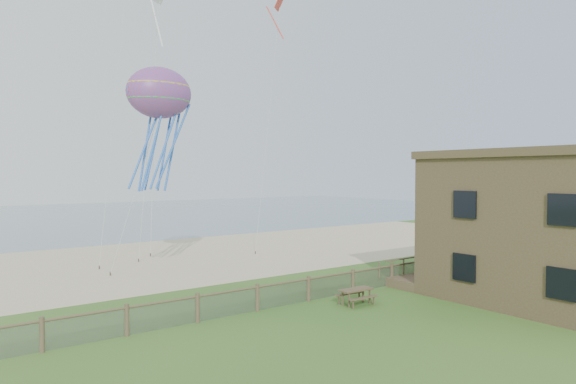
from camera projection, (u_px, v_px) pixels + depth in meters
ground at (404, 331)px, 20.31m from camera, size 160.00×160.00×0.00m
sand_beach at (172, 258)px, 37.91m from camera, size 72.00×20.00×0.02m
ocean at (43, 218)px, 73.10m from camera, size 160.00×68.00×0.02m
chainlink_fence at (308, 290)px, 25.09m from camera, size 36.20×0.20×1.25m
motel_deck at (480, 270)px, 32.09m from camera, size 15.00×2.00×0.50m
picnic_table at (356, 297)px, 24.50m from camera, size 1.74×1.35×0.71m
octopus_kite at (160, 127)px, 29.88m from camera, size 3.93×2.94×7.64m
kite_white at (160, 11)px, 32.61m from camera, size 2.19×2.41×3.39m
kite_red at (280, 13)px, 35.76m from camera, size 2.06×2.15×2.82m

